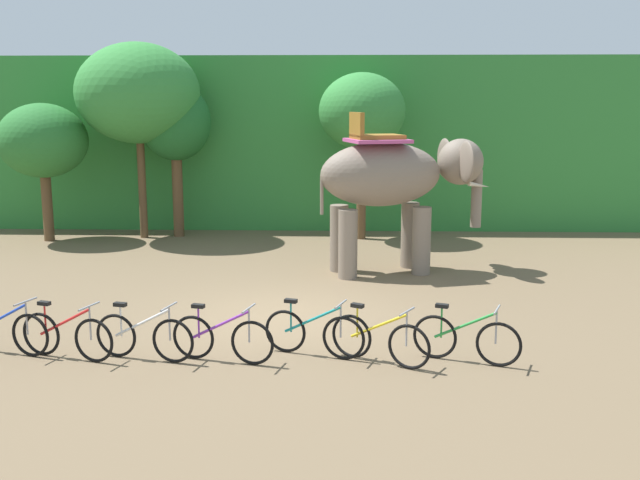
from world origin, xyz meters
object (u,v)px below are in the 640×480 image
tree_center_right (362,112)px  bike_yellow (379,339)px  tree_center_left (175,124)px  tree_left (138,94)px  bike_red (67,335)px  bike_teal (314,333)px  tree_center (43,141)px  bike_blue (5,330)px  bike_green (466,339)px  bike_purple (222,338)px  bike_white (144,336)px  elephant (394,180)px

tree_center_right → bike_yellow: 11.14m
tree_center_left → bike_yellow: 12.56m
tree_left → bike_red: (1.60, -10.57, -3.85)m
bike_red → bike_teal: size_ratio=1.01×
tree_center → bike_teal: 12.94m
bike_blue → bike_green: bearing=-1.5°
bike_purple → bike_green: (3.81, 0.10, 0.00)m
tree_center_left → tree_center_right: size_ratio=0.94×
tree_center → bike_white: size_ratio=2.38×
tree_center_right → bike_purple: tree_center_right is taller
bike_blue → bike_yellow: bearing=-2.6°
elephant → bike_yellow: elephant is taller
tree_left → bike_red: size_ratio=3.46×
bike_blue → bike_white: 2.35m
tree_left → tree_center_left: bearing=14.0°
bike_blue → bike_white: bearing=-5.8°
elephant → bike_purple: elephant is taller
elephant → bike_green: (0.73, -6.25, -1.82)m
tree_center_left → bike_white: tree_center_left is taller
bike_yellow → bike_red: bearing=179.4°
tree_left → tree_center: bearing=-167.4°
tree_left → bike_yellow: tree_left is taller
tree_center_left → elephant: bearing=-36.3°
bike_blue → tree_center_right: bearing=59.9°
bike_teal → bike_red: bearing=-176.2°
bike_purple → bike_teal: bearing=12.6°
tree_center → tree_center_left: (3.65, 0.84, 0.48)m
bike_white → bike_purple: size_ratio=1.00×
bike_teal → bike_green: size_ratio=1.01×
tree_center_left → bike_purple: size_ratio=2.73×
tree_center → tree_left: bearing=12.6°
tree_left → bike_green: bearing=-53.1°
tree_left → elephant: (7.17, -4.28, -2.04)m
bike_yellow → bike_green: bearing=3.6°
elephant → bike_white: 7.85m
tree_center → bike_blue: size_ratio=2.41×
bike_red → bike_white: same height
tree_center_left → bike_blue: 11.01m
tree_center_right → bike_red: 12.12m
tree_center_left → bike_green: (6.90, -10.78, -2.99)m
tree_left → bike_white: tree_left is taller
tree_center → bike_purple: bearing=-56.1°
bike_yellow → bike_green: 1.36m
bike_purple → bike_green: same height
bike_blue → bike_teal: same height
bike_blue → bike_red: 1.13m
tree_center → bike_blue: tree_center is taller
bike_blue → bike_purple: same height
tree_center_right → bike_purple: 11.41m
bike_red → bike_purple: same height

